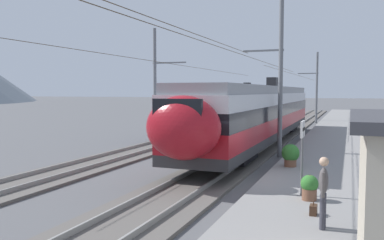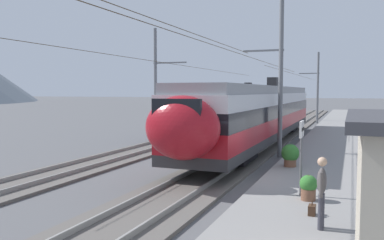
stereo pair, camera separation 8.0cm
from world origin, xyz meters
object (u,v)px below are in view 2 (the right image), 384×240
Objects in this scene: train_near_platform at (260,112)px; catenary_mast_mid at (278,77)px; handbag_beside_passenger at (312,210)px; potted_plant_by_shelter at (308,186)px; catenary_mast_far_side at (157,82)px; passenger_walking at (322,189)px; train_far_track at (236,104)px; platform_sign at (301,141)px; catenary_mast_east at (317,87)px; potted_plant_platform_edge at (290,154)px.

catenary_mast_mid is at bearing -154.20° from train_near_platform.
potted_plant_by_shelter is at bearing 9.31° from handbag_beside_passenger.
handbag_beside_passenger is (-16.56, -12.76, -3.78)m from catenary_mast_far_side.
catenary_mast_far_side is at bearing 76.96° from train_near_platform.
passenger_walking is 4.34× the size of handbag_beside_passenger.
train_near_platform reaches higher than handbag_beside_passenger.
train_far_track is 84.77× the size of handbag_beside_passenger.
handbag_beside_passenger is at bearing -165.03° from platform_sign.
catenary_mast_mid reaches higher than potted_plant_by_shelter.
potted_plant_by_shelter is (-34.09, -2.56, -3.28)m from catenary_mast_east.
passenger_walking is at bearing -175.17° from catenary_mast_east.
catenary_mast_mid is 5.69m from potted_plant_platform_edge.
train_far_track reaches higher than platform_sign.
train_near_platform is at bearing 18.10° from potted_plant_by_shelter.
passenger_walking is at bearing -143.39° from catenary_mast_far_side.
catenary_mast_far_side is 21.25m from handbag_beside_passenger.
catenary_mast_far_side is at bearing 48.61° from potted_plant_platform_edge.
platform_sign is 1.39m from potted_plant_by_shelter.
potted_plant_platform_edge is at bearing 13.16° from passenger_walking.
potted_plant_by_shelter is at bearing 12.13° from passenger_walking.
catenary_mast_east is 35.83m from handbag_beside_passenger.
catenary_mast_mid reaches higher than train_far_track.
train_far_track is 14.33× the size of platform_sign.
catenary_mast_east reaches higher than potted_plant_platform_edge.
platform_sign is at bearing -160.70° from train_far_track.
passenger_walking is at bearing -167.87° from potted_plant_by_shelter.
platform_sign is 5.92× the size of handbag_beside_passenger.
train_near_platform reaches higher than passenger_walking.
train_far_track reaches higher than potted_plant_by_shelter.
passenger_walking reaches higher than handbag_beside_passenger.
train_far_track is 44.06× the size of potted_plant_by_shelter.
train_near_platform is 4.55m from catenary_mast_mid.
train_near_platform is 0.68× the size of catenary_mast_far_side.
catenary_mast_mid is 100.66× the size of handbag_beside_passenger.
passenger_walking is 1.76× the size of potted_plant_platform_edge.
catenary_mast_far_side reaches higher than catenary_mast_east.
catenary_mast_east is 17.02× the size of platform_sign.
potted_plant_platform_edge is 1.28× the size of potted_plant_by_shelter.
catenary_mast_far_side reaches higher than potted_plant_by_shelter.
catenary_mast_far_side is at bearing 39.64° from potted_plant_by_shelter.
handbag_beside_passenger is (1.00, 0.29, -0.81)m from passenger_walking.
catenary_mast_east is at bearing 3.88° from platform_sign.
passenger_walking is (-17.56, -13.05, -2.97)m from catenary_mast_far_side.
passenger_walking is at bearing -162.81° from train_near_platform.
potted_plant_by_shelter is at bearing -140.36° from catenary_mast_far_side.
handbag_beside_passenger is at bearing -160.96° from train_far_track.
train_near_platform is 13.98m from potted_plant_by_shelter.
potted_plant_by_shelter is at bearing -160.51° from train_far_track.
train_near_platform reaches higher than platform_sign.
handbag_beside_passenger is (-11.00, -2.79, -3.80)m from catenary_mast_mid.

